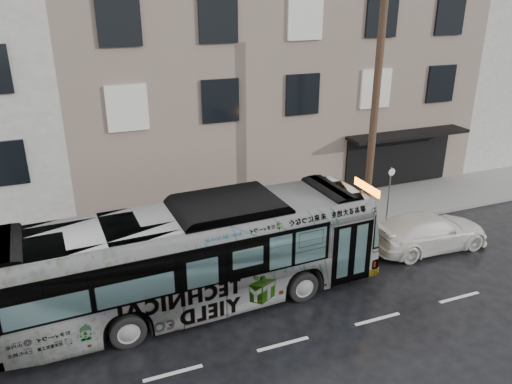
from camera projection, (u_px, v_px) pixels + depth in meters
The scene contains 7 objects.
ground at pixel (252, 298), 16.45m from camera, with size 120.00×120.00×0.00m, color black.
sidewalk at pixel (209, 234), 20.65m from camera, with size 90.00×3.60×0.15m, color gray.
building_taupe at pixel (253, 69), 27.08m from camera, with size 20.00×12.00×11.00m, color gray.
utility_pole_front at pixel (374, 121), 19.79m from camera, with size 0.30×0.30×9.00m, color #513928.
sign_post at pixel (389, 194), 21.39m from camera, with size 0.06×0.06×2.40m, color slate.
bus at pixel (193, 257), 15.55m from camera, with size 2.87×12.27×3.42m, color #B2B2B2.
white_sedan at pixel (428, 231), 19.46m from camera, with size 2.00×4.92×1.43m, color silver.
Camera 1 is at (-5.02, -13.04, 9.36)m, focal length 35.00 mm.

